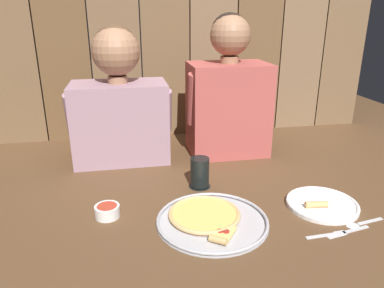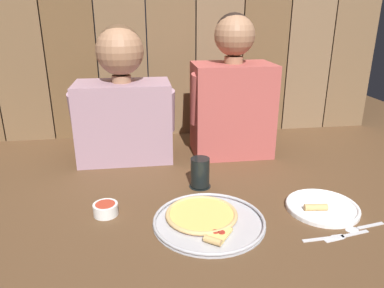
# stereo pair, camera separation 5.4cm
# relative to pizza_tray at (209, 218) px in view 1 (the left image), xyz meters

# --- Properties ---
(ground_plane) EXTENTS (3.20, 3.20, 0.00)m
(ground_plane) POSITION_rel_pizza_tray_xyz_m (-0.02, 0.12, -0.01)
(ground_plane) COLOR brown
(pizza_tray) EXTENTS (0.35, 0.35, 0.03)m
(pizza_tray) POSITION_rel_pizza_tray_xyz_m (0.00, 0.00, 0.00)
(pizza_tray) COLOR #B2B2B7
(pizza_tray) RESTS_ON ground
(dinner_plate) EXTENTS (0.24, 0.24, 0.03)m
(dinner_plate) POSITION_rel_pizza_tray_xyz_m (0.40, 0.02, -0.00)
(dinner_plate) COLOR white
(dinner_plate) RESTS_ON ground
(drinking_glass) EXTENTS (0.08, 0.08, 0.11)m
(drinking_glass) POSITION_rel_pizza_tray_xyz_m (0.02, 0.24, 0.05)
(drinking_glass) COLOR black
(drinking_glass) RESTS_ON ground
(dipping_bowl) EXTENTS (0.08, 0.08, 0.04)m
(dipping_bowl) POSITION_rel_pizza_tray_xyz_m (-0.32, 0.09, 0.01)
(dipping_bowl) COLOR white
(dipping_bowl) RESTS_ON ground
(table_fork) EXTENTS (0.13, 0.02, 0.01)m
(table_fork) POSITION_rel_pizza_tray_xyz_m (0.33, -0.14, -0.01)
(table_fork) COLOR silver
(table_fork) RESTS_ON ground
(table_knife) EXTENTS (0.16, 0.05, 0.01)m
(table_knife) POSITION_rel_pizza_tray_xyz_m (0.39, -0.14, -0.01)
(table_knife) COLOR silver
(table_knife) RESTS_ON ground
(table_spoon) EXTENTS (0.14, 0.04, 0.01)m
(table_spoon) POSITION_rel_pizza_tray_xyz_m (0.45, -0.10, -0.01)
(table_spoon) COLOR silver
(table_spoon) RESTS_ON ground
(diner_left) EXTENTS (0.44, 0.24, 0.57)m
(diner_left) POSITION_rel_pizza_tray_xyz_m (-0.26, 0.58, 0.25)
(diner_left) COLOR gray
(diner_left) RESTS_ON ground
(diner_right) EXTENTS (0.39, 0.24, 0.62)m
(diner_right) POSITION_rel_pizza_tray_xyz_m (0.22, 0.58, 0.27)
(diner_right) COLOR #AD4C47
(diner_right) RESTS_ON ground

